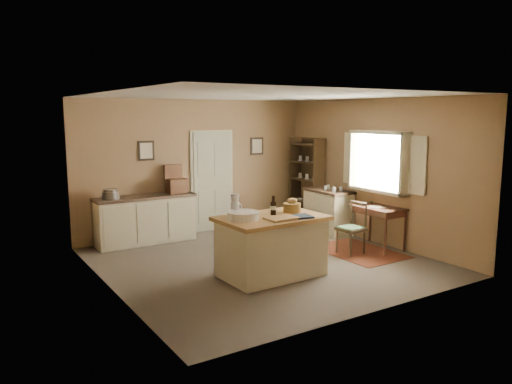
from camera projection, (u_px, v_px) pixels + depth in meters
ground at (263, 262)px, 8.24m from camera, size 5.00×5.00×0.00m
wall_back at (196, 167)px, 10.11m from camera, size 5.00×0.10×2.70m
wall_front at (378, 204)px, 5.94m from camera, size 5.00×0.10×2.70m
wall_left at (108, 194)px, 6.71m from camera, size 0.10×5.00×2.70m
wall_right at (375, 171)px, 9.35m from camera, size 0.10×5.00×2.70m
ceiling at (264, 95)px, 7.82m from camera, size 5.00×5.00×0.00m
door at (212, 180)px, 10.32m from camera, size 0.97×0.06×2.11m
framed_prints at (205, 148)px, 10.14m from camera, size 2.82×0.02×0.38m
window at (380, 162)px, 9.11m from camera, size 0.25×1.99×1.12m
work_island at (271, 244)px, 7.46m from camera, size 1.60×1.07×1.20m
sideboard at (146, 218)px, 9.37m from camera, size 1.88×0.53×1.18m
rug at (358, 251)px, 8.82m from camera, size 1.10×1.60×0.01m
writing_desk at (378, 212)px, 8.96m from camera, size 0.57×0.93×0.82m
desk_chair at (351, 229)px, 8.65m from camera, size 0.43×0.43×0.88m
right_cabinet at (328, 211)px, 10.12m from camera, size 0.56×1.01×0.99m
shelving_unit at (308, 182)px, 10.84m from camera, size 0.32×0.86×1.90m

